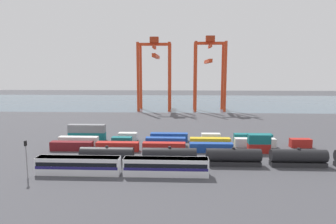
{
  "coord_description": "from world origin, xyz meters",
  "views": [
    {
      "loc": [
        -3.62,
        -79.92,
        22.95
      ],
      "look_at": [
        -8.53,
        34.69,
        6.35
      ],
      "focal_mm": 31.1,
      "sensor_mm": 36.0,
      "label": 1
    }
  ],
  "objects": [
    {
      "name": "passenger_train",
      "position": [
        -16.43,
        -18.72,
        2.14
      ],
      "size": [
        38.03,
        3.14,
        3.9
      ],
      "color": "silver",
      "rests_on": "ground_plane"
    },
    {
      "name": "shipping_container_8",
      "position": [
        -8.05,
        6.42,
        1.3
      ],
      "size": [
        12.1,
        2.44,
        2.6
      ],
      "primitive_type": "cube",
      "color": "#1C4299",
      "rests_on": "ground_plane"
    },
    {
      "name": "shipping_container_7",
      "position": [
        -21.53,
        6.42,
        1.3
      ],
      "size": [
        6.04,
        2.44,
        2.6
      ],
      "primitive_type": "cube",
      "color": "#146066",
      "rests_on": "ground_plane"
    },
    {
      "name": "ground_plane",
      "position": [
        0.0,
        40.0,
        0.0
      ],
      "size": [
        420.0,
        420.0,
        0.0
      ],
      "primitive_type": "plane",
      "color": "#424247"
    },
    {
      "name": "shipping_container_14",
      "position": [
        -20.8,
        12.69,
        1.3
      ],
      "size": [
        6.04,
        2.44,
        2.6
      ],
      "primitive_type": "cube",
      "color": "silver",
      "rests_on": "ground_plane"
    },
    {
      "name": "shipping_container_17",
      "position": [
        19.85,
        12.69,
        1.3
      ],
      "size": [
        12.1,
        2.44,
        2.6
      ],
      "primitive_type": "cube",
      "color": "#146066",
      "rests_on": "ground_plane"
    },
    {
      "name": "shipping_container_4",
      "position": [
        18.38,
        0.15,
        1.3
      ],
      "size": [
        6.04,
        2.44,
        2.6
      ],
      "primitive_type": "cube",
      "color": "#AD211C",
      "rests_on": "ground_plane"
    },
    {
      "name": "shipping_container_16",
      "position": [
        6.3,
        12.69,
        1.3
      ],
      "size": [
        6.04,
        2.44,
        2.6
      ],
      "primitive_type": "cube",
      "color": "silver",
      "rests_on": "ground_plane"
    },
    {
      "name": "shipping_container_2",
      "position": [
        -8.19,
        0.15,
        1.3
      ],
      "size": [
        12.1,
        2.44,
        2.6
      ],
      "primitive_type": "cube",
      "color": "#AD211C",
      "rests_on": "ground_plane"
    },
    {
      "name": "harbour_water",
      "position": [
        0.0,
        130.85,
        0.0
      ],
      "size": [
        400.0,
        110.0,
        0.01
      ],
      "primitive_type": "cube",
      "color": "#475B6B",
      "rests_on": "ground_plane"
    },
    {
      "name": "signal_mast",
      "position": [
        -36.19,
        -21.68,
        5.28
      ],
      "size": [
        0.36,
        0.6,
        8.21
      ],
      "color": "gray",
      "rests_on": "ground_plane"
    },
    {
      "name": "shipping_container_9",
      "position": [
        5.43,
        6.42,
        1.3
      ],
      "size": [
        12.1,
        2.44,
        2.6
      ],
      "primitive_type": "cube",
      "color": "gold",
      "rests_on": "ground_plane"
    },
    {
      "name": "shipping_container_15",
      "position": [
        -7.25,
        12.69,
        1.3
      ],
      "size": [
        12.1,
        2.44,
        2.6
      ],
      "primitive_type": "cube",
      "color": "#1C4299",
      "rests_on": "ground_plane"
    },
    {
      "name": "shipping_container_3",
      "position": [
        5.09,
        0.15,
        1.3
      ],
      "size": [
        12.1,
        2.44,
        2.6
      ],
      "primitive_type": "cube",
      "color": "#1C4299",
      "rests_on": "ground_plane"
    },
    {
      "name": "shipping_container_1",
      "position": [
        -21.48,
        0.15,
        1.3
      ],
      "size": [
        12.1,
        2.44,
        2.6
      ],
      "primitive_type": "cube",
      "color": "#AD211C",
      "rests_on": "ground_plane"
    },
    {
      "name": "shipping_container_6",
      "position": [
        -35.0,
        6.42,
        1.3
      ],
      "size": [
        12.1,
        2.44,
        2.6
      ],
      "primitive_type": "cube",
      "color": "silver",
      "rests_on": "ground_plane"
    },
    {
      "name": "shipping_container_10",
      "position": [
        18.91,
        6.42,
        1.3
      ],
      "size": [
        12.1,
        2.44,
        2.6
      ],
      "primitive_type": "cube",
      "color": "silver",
      "rests_on": "ground_plane"
    },
    {
      "name": "shipping_container_0",
      "position": [
        -34.77,
        0.15,
        1.3
      ],
      "size": [
        12.1,
        2.44,
        2.6
      ],
      "primitive_type": "cube",
      "color": "maroon",
      "rests_on": "ground_plane"
    },
    {
      "name": "shipping_container_5",
      "position": [
        18.38,
        0.15,
        3.9
      ],
      "size": [
        6.04,
        2.44,
        2.6
      ],
      "primitive_type": "cube",
      "color": "#146066",
      "rests_on": "shipping_container_4"
    },
    {
      "name": "shipping_container_12",
      "position": [
        -34.35,
        12.69,
        1.3
      ],
      "size": [
        12.1,
        2.44,
        2.6
      ],
      "primitive_type": "cube",
      "color": "#146066",
      "rests_on": "ground_plane"
    },
    {
      "name": "freight_tank_row",
      "position": [
        9.27,
        -11.25,
        2.15
      ],
      "size": [
        74.9,
        3.05,
        4.51
      ],
      "color": "#232326",
      "rests_on": "ground_plane"
    },
    {
      "name": "shipping_container_13",
      "position": [
        -34.35,
        12.69,
        3.9
      ],
      "size": [
        12.1,
        2.44,
        2.6
      ],
      "primitive_type": "cube",
      "color": "slate",
      "rests_on": "shipping_container_12"
    },
    {
      "name": "gantry_crane_west",
      "position": [
        -18.41,
        88.53,
        25.57
      ],
      "size": [
        18.86,
        34.07,
        41.2
      ],
      "color": "red",
      "rests_on": "ground_plane"
    },
    {
      "name": "shipping_container_11",
      "position": [
        32.39,
        6.42,
        1.3
      ],
      "size": [
        6.04,
        2.44,
        2.6
      ],
      "primitive_type": "cube",
      "color": "#AD211C",
      "rests_on": "ground_plane"
    },
    {
      "name": "gantry_crane_central",
      "position": [
        12.71,
        88.54,
        25.01
      ],
      "size": [
        17.73,
        33.82,
        41.65
      ],
      "color": "red",
      "rests_on": "ground_plane"
    }
  ]
}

